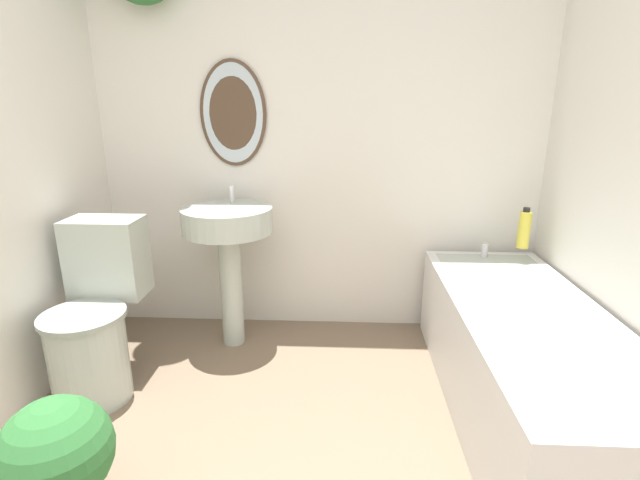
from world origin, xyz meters
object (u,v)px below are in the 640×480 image
object	(u,v)px
bathtub	(525,360)
potted_plant	(57,458)
pedestal_sink	(228,237)
toilet	(96,318)
shampoo_bottle	(524,229)

from	to	relation	value
bathtub	potted_plant	size ratio (longest dim) A/B	3.49
potted_plant	pedestal_sink	bearing A→B (deg)	77.81
potted_plant	toilet	bearing A→B (deg)	109.07
toilet	potted_plant	distance (m)	0.83
pedestal_sink	shampoo_bottle	world-z (taller)	pedestal_sink
bathtub	toilet	bearing A→B (deg)	176.83
pedestal_sink	potted_plant	distance (m)	1.34
toilet	shampoo_bottle	size ratio (longest dim) A/B	3.60
shampoo_bottle	potted_plant	bearing A→B (deg)	-144.96
toilet	pedestal_sink	distance (m)	0.77
pedestal_sink	shampoo_bottle	xyz separation A→B (m)	(1.63, 0.08, 0.05)
toilet	bathtub	world-z (taller)	toilet
toilet	pedestal_sink	size ratio (longest dim) A/B	0.90
bathtub	potted_plant	world-z (taller)	bathtub
pedestal_sink	shampoo_bottle	distance (m)	1.63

